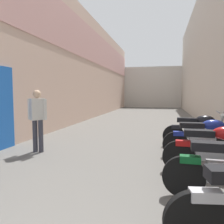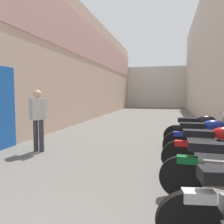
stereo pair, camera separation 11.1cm
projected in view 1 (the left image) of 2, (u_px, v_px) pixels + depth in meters
ground_plane at (136, 127)px, 10.10m from camera, size 41.18×41.18×0.00m
building_left at (83, 65)px, 12.44m from camera, size 0.45×25.18×6.01m
building_right at (207, 51)px, 11.04m from camera, size 0.45×25.18×7.15m
building_far_end at (153, 87)px, 25.08m from camera, size 9.04×2.00×4.35m
motorcycle_fourth at (216, 148)px, 4.05m from camera, size 1.85×0.58×1.04m
motorcycle_fifth at (205, 137)px, 5.10m from camera, size 1.85×0.58×1.04m
motorcycle_sixth at (198, 130)px, 6.09m from camera, size 1.85×0.58×1.04m
pedestrian_further_down at (37, 116)px, 5.67m from camera, size 0.52×0.39×1.57m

